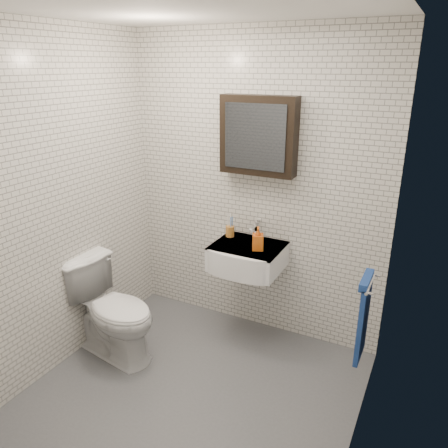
# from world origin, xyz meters

# --- Properties ---
(ground) EXTENTS (2.20, 2.00, 0.01)m
(ground) POSITION_xyz_m (0.00, 0.00, 0.01)
(ground) COLOR #53565B
(ground) RESTS_ON ground
(room_shell) EXTENTS (2.22, 2.02, 2.51)m
(room_shell) POSITION_xyz_m (0.00, 0.00, 1.47)
(room_shell) COLOR silver
(room_shell) RESTS_ON ground
(washbasin) EXTENTS (0.55, 0.50, 0.20)m
(washbasin) POSITION_xyz_m (0.05, 0.73, 0.76)
(washbasin) COLOR white
(washbasin) RESTS_ON room_shell
(faucet) EXTENTS (0.06, 0.20, 0.15)m
(faucet) POSITION_xyz_m (0.05, 0.93, 0.92)
(faucet) COLOR silver
(faucet) RESTS_ON washbasin
(mirror_cabinet) EXTENTS (0.60, 0.15, 0.60)m
(mirror_cabinet) POSITION_xyz_m (0.05, 0.93, 1.70)
(mirror_cabinet) COLOR black
(mirror_cabinet) RESTS_ON room_shell
(towel_rail) EXTENTS (0.09, 0.30, 0.58)m
(towel_rail) POSITION_xyz_m (1.04, 0.35, 0.72)
(towel_rail) COLOR silver
(towel_rail) RESTS_ON room_shell
(toothbrush_cup) EXTENTS (0.08, 0.08, 0.20)m
(toothbrush_cup) POSITION_xyz_m (-0.16, 0.88, 0.90)
(toothbrush_cup) COLOR #B2722C
(toothbrush_cup) RESTS_ON washbasin
(soap_bottle) EXTENTS (0.11, 0.11, 0.19)m
(soap_bottle) POSITION_xyz_m (0.15, 0.73, 0.94)
(soap_bottle) COLOR #FE591A
(soap_bottle) RESTS_ON washbasin
(toilet) EXTENTS (0.84, 0.57, 0.80)m
(toilet) POSITION_xyz_m (-0.80, 0.08, 0.40)
(toilet) COLOR white
(toilet) RESTS_ON ground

